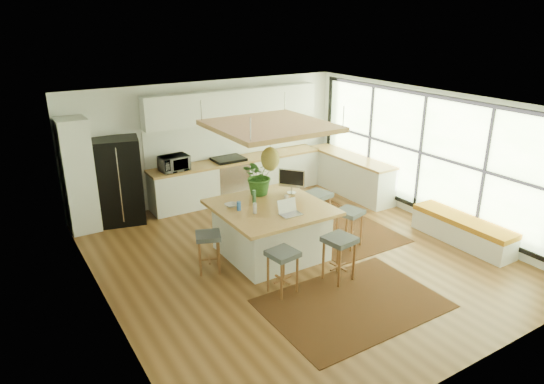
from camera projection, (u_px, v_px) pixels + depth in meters
floor at (296, 256)px, 8.65m from camera, size 7.00×7.00×0.00m
ceiling at (299, 105)px, 7.71m from camera, size 7.00×7.00×0.00m
wall_back at (210, 141)px, 10.97m from camera, size 6.50×0.00×6.50m
wall_front at (476, 273)px, 5.39m from camera, size 6.50×0.00×6.50m
wall_left at (101, 227)px, 6.57m from camera, size 0.00×7.00×7.00m
wall_right at (430, 157)px, 9.79m from camera, size 0.00×7.00×7.00m
window_wall at (429, 154)px, 9.75m from camera, size 0.10×6.20×2.60m
pantry at (78, 176)px, 9.33m from camera, size 0.55×0.60×2.25m
back_counter_base at (239, 179)px, 11.30m from camera, size 4.20×0.60×0.88m
back_counter_top at (238, 160)px, 11.14m from camera, size 4.24×0.64×0.05m
backsplash at (232, 138)px, 11.22m from camera, size 4.20×0.02×0.80m
upper_cabinets at (234, 105)px, 10.82m from camera, size 4.20×0.34×0.70m
range at (229, 178)px, 11.16m from camera, size 0.76×0.62×1.00m
right_counter_base at (350, 175)px, 11.54m from camera, size 0.60×2.50×0.88m
right_counter_top at (351, 157)px, 11.38m from camera, size 0.64×2.54×0.05m
window_bench at (462, 230)px, 9.06m from camera, size 0.52×2.00×0.50m
ceiling_panel at (270, 142)px, 8.11m from camera, size 1.86×1.86×0.80m
rug_near at (353, 303)px, 7.22m from camera, size 2.60×1.80×0.01m
rug_right at (335, 228)px, 9.77m from camera, size 1.80×2.60×0.01m
fridge at (119, 179)px, 9.77m from camera, size 1.01×0.87×1.77m
island at (271, 230)px, 8.57m from camera, size 1.85×1.85×0.93m
stool_near_left at (283, 272)px, 7.41m from camera, size 0.47×0.47×0.70m
stool_near_right at (339, 260)px, 7.76m from camera, size 0.51×0.51×0.76m
stool_right_front at (349, 228)px, 8.90m from camera, size 0.52×0.52×0.72m
stool_right_back at (317, 212)px, 9.62m from camera, size 0.54×0.54×0.77m
stool_left_side at (209, 252)px, 8.03m from camera, size 0.52×0.52×0.68m
laptop at (291, 208)px, 7.98m from camera, size 0.35×0.38×0.26m
monitor at (292, 180)px, 8.91m from camera, size 0.46×0.50×0.47m
microwave at (174, 162)px, 10.24m from camera, size 0.62×0.38×0.40m
island_plant at (260, 179)px, 8.87m from camera, size 0.81×0.86×0.57m
island_bowl at (231, 205)px, 8.36m from camera, size 0.23×0.23×0.05m
island_bottle_0 at (240, 205)px, 8.18m from camera, size 0.07×0.07×0.19m
island_bottle_1 at (255, 208)px, 8.06m from camera, size 0.07×0.07×0.19m
island_bottle_2 at (292, 203)px, 8.26m from camera, size 0.07×0.07×0.19m
island_bottle_3 at (286, 196)px, 8.59m from camera, size 0.07×0.07×0.19m
island_bottle_4 at (254, 198)px, 8.47m from camera, size 0.07×0.07×0.19m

